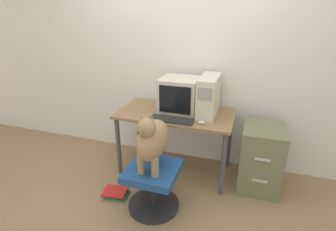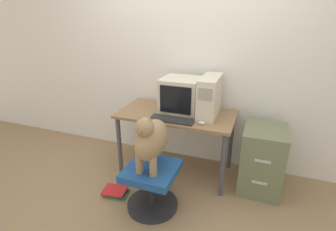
{
  "view_description": "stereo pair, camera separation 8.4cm",
  "coord_description": "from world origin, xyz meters",
  "px_view_note": "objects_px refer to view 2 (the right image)",
  "views": [
    {
      "loc": [
        0.77,
        -2.27,
        1.8
      ],
      "look_at": [
        0.01,
        0.04,
        0.82
      ],
      "focal_mm": 28.0,
      "sensor_mm": 36.0,
      "label": 1
    },
    {
      "loc": [
        0.85,
        -2.24,
        1.8
      ],
      "look_at": [
        0.01,
        0.04,
        0.82
      ],
      "focal_mm": 28.0,
      "sensor_mm": 36.0,
      "label": 2
    }
  ],
  "objects_px": {
    "keyboard": "(172,120)",
    "filing_cabinet": "(262,159)",
    "office_chair": "(152,184)",
    "pc_tower": "(210,96)",
    "book_stack_floor": "(116,192)",
    "crt_monitor": "(181,95)",
    "dog": "(151,139)"
  },
  "relations": [
    {
      "from": "keyboard",
      "to": "filing_cabinet",
      "type": "bearing_deg",
      "value": 13.29
    },
    {
      "from": "office_chair",
      "to": "filing_cabinet",
      "type": "distance_m",
      "value": 1.18
    },
    {
      "from": "keyboard",
      "to": "office_chair",
      "type": "height_order",
      "value": "keyboard"
    },
    {
      "from": "pc_tower",
      "to": "filing_cabinet",
      "type": "xyz_separation_m",
      "value": [
        0.61,
        -0.08,
        -0.6
      ]
    },
    {
      "from": "keyboard",
      "to": "book_stack_floor",
      "type": "xyz_separation_m",
      "value": [
        -0.47,
        -0.43,
        -0.72
      ]
    },
    {
      "from": "crt_monitor",
      "to": "keyboard",
      "type": "height_order",
      "value": "crt_monitor"
    },
    {
      "from": "pc_tower",
      "to": "keyboard",
      "type": "distance_m",
      "value": 0.48
    },
    {
      "from": "crt_monitor",
      "to": "dog",
      "type": "distance_m",
      "value": 0.79
    },
    {
      "from": "pc_tower",
      "to": "keyboard",
      "type": "relative_size",
      "value": 1.08
    },
    {
      "from": "crt_monitor",
      "to": "pc_tower",
      "type": "relative_size",
      "value": 0.84
    },
    {
      "from": "filing_cabinet",
      "to": "book_stack_floor",
      "type": "distance_m",
      "value": 1.57
    },
    {
      "from": "pc_tower",
      "to": "office_chair",
      "type": "distance_m",
      "value": 1.08
    },
    {
      "from": "office_chair",
      "to": "book_stack_floor",
      "type": "height_order",
      "value": "office_chair"
    },
    {
      "from": "crt_monitor",
      "to": "filing_cabinet",
      "type": "bearing_deg",
      "value": -5.64
    },
    {
      "from": "pc_tower",
      "to": "office_chair",
      "type": "xyz_separation_m",
      "value": [
        -0.35,
        -0.75,
        -0.69
      ]
    },
    {
      "from": "office_chair",
      "to": "keyboard",
      "type": "bearing_deg",
      "value": 85.85
    },
    {
      "from": "crt_monitor",
      "to": "book_stack_floor",
      "type": "xyz_separation_m",
      "value": [
        -0.46,
        -0.74,
        -0.9
      ]
    },
    {
      "from": "pc_tower",
      "to": "keyboard",
      "type": "bearing_deg",
      "value": -137.48
    },
    {
      "from": "filing_cabinet",
      "to": "pc_tower",
      "type": "bearing_deg",
      "value": 172.85
    },
    {
      "from": "crt_monitor",
      "to": "dog",
      "type": "relative_size",
      "value": 0.74
    },
    {
      "from": "keyboard",
      "to": "dog",
      "type": "xyz_separation_m",
      "value": [
        -0.03,
        -0.46,
        -0.01
      ]
    },
    {
      "from": "dog",
      "to": "filing_cabinet",
      "type": "relative_size",
      "value": 0.81
    },
    {
      "from": "pc_tower",
      "to": "office_chair",
      "type": "bearing_deg",
      "value": -115.18
    },
    {
      "from": "keyboard",
      "to": "pc_tower",
      "type": "bearing_deg",
      "value": 42.52
    },
    {
      "from": "crt_monitor",
      "to": "filing_cabinet",
      "type": "height_order",
      "value": "crt_monitor"
    },
    {
      "from": "keyboard",
      "to": "filing_cabinet",
      "type": "xyz_separation_m",
      "value": [
        0.93,
        0.22,
        -0.4
      ]
    },
    {
      "from": "pc_tower",
      "to": "crt_monitor",
      "type": "bearing_deg",
      "value": 177.21
    },
    {
      "from": "office_chair",
      "to": "pc_tower",
      "type": "bearing_deg",
      "value": 64.82
    },
    {
      "from": "pc_tower",
      "to": "keyboard",
      "type": "height_order",
      "value": "pc_tower"
    },
    {
      "from": "keyboard",
      "to": "filing_cabinet",
      "type": "height_order",
      "value": "keyboard"
    },
    {
      "from": "crt_monitor",
      "to": "keyboard",
      "type": "distance_m",
      "value": 0.36
    },
    {
      "from": "office_chair",
      "to": "dog",
      "type": "distance_m",
      "value": 0.48
    }
  ]
}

